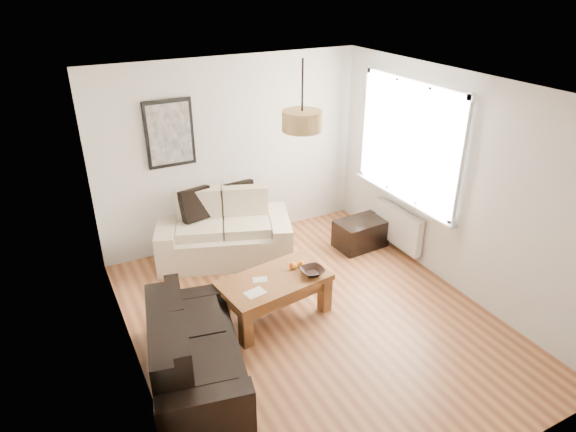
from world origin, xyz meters
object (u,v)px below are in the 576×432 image
ottoman (360,233)px  loveseat_cream (224,228)px  coffee_table (274,297)px  sofa_leather (195,346)px

ottoman → loveseat_cream: bearing=160.8°
loveseat_cream → coffee_table: 1.51m
coffee_table → ottoman: (1.79, 0.87, -0.05)m
sofa_leather → ottoman: size_ratio=2.39×
ottoman → coffee_table: bearing=-154.1°
sofa_leather → coffee_table: 1.21m
loveseat_cream → ottoman: bearing=0.7°
sofa_leather → ottoman: (2.88, 1.38, -0.16)m
sofa_leather → ottoman: 3.20m
sofa_leather → ottoman: bearing=-53.0°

